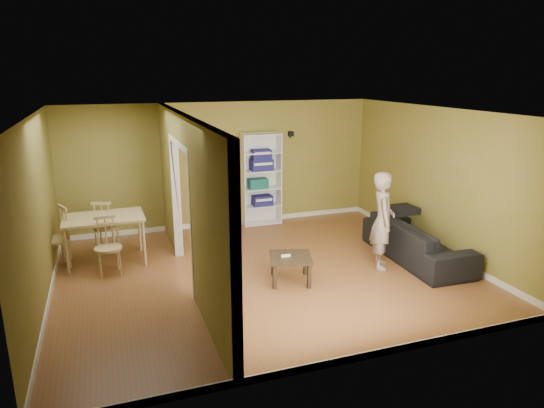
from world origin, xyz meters
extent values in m
plane|color=#964624|center=(0.00, 0.00, 0.00)|extent=(6.50, 6.50, 0.00)
plane|color=white|center=(0.00, 0.00, 2.60)|extent=(6.50, 6.50, 0.00)
plane|color=olive|center=(0.00, 2.75, 1.30)|extent=(6.50, 0.00, 6.50)
plane|color=olive|center=(0.00, -2.75, 1.30)|extent=(6.50, 0.00, 6.50)
plane|color=olive|center=(-3.25, 0.00, 1.30)|extent=(0.00, 5.50, 5.50)
plane|color=olive|center=(3.25, 0.00, 1.30)|extent=(0.00, 5.50, 5.50)
cube|color=black|center=(1.50, 2.69, 1.90)|extent=(0.10, 0.10, 0.10)
imported|color=#2A2A2C|center=(2.70, -0.30, 0.44)|extent=(2.36, 1.09, 0.88)
imported|color=slate|center=(1.93, -0.39, 0.96)|extent=(0.86, 0.78, 1.91)
cube|color=white|center=(0.37, 2.56, 0.98)|extent=(0.02, 0.36, 1.96)
cube|color=white|center=(1.18, 2.56, 0.98)|extent=(0.02, 0.36, 1.96)
cube|color=white|center=(0.78, 2.73, 0.98)|extent=(0.82, 0.02, 1.96)
cube|color=white|center=(0.78, 2.56, 0.02)|extent=(0.78, 0.36, 0.02)
cube|color=white|center=(0.78, 2.56, 0.40)|extent=(0.78, 0.36, 0.02)
cube|color=white|center=(0.78, 2.56, 0.79)|extent=(0.78, 0.36, 0.02)
cube|color=white|center=(0.78, 2.56, 1.17)|extent=(0.78, 0.36, 0.02)
cube|color=white|center=(0.78, 2.56, 1.55)|extent=(0.78, 0.36, 0.02)
cube|color=white|center=(0.78, 2.56, 1.94)|extent=(0.78, 0.36, 0.02)
cube|color=navy|center=(0.80, 2.56, 0.52)|extent=(0.42, 0.27, 0.21)
cube|color=#106D50|center=(0.71, 2.56, 0.90)|extent=(0.40, 0.26, 0.21)
cube|color=navy|center=(0.78, 2.56, 1.30)|extent=(0.46, 0.30, 0.24)
cube|color=navy|center=(0.78, 2.56, 1.49)|extent=(0.40, 0.26, 0.20)
cube|color=#372715|center=(0.28, -0.46, 0.40)|extent=(0.63, 0.63, 0.04)
cube|color=#372715|center=(0.02, -0.72, 0.19)|extent=(0.05, 0.05, 0.38)
cube|color=#372715|center=(0.54, -0.72, 0.19)|extent=(0.05, 0.05, 0.38)
cube|color=#372715|center=(0.02, -0.19, 0.19)|extent=(0.05, 0.05, 0.38)
cube|color=#372715|center=(0.54, -0.19, 0.19)|extent=(0.05, 0.05, 0.38)
cube|color=white|center=(0.20, -0.44, 0.44)|extent=(0.15, 0.04, 0.03)
cube|color=tan|center=(-2.42, 1.34, 0.80)|extent=(1.31, 0.88, 0.04)
cylinder|color=tan|center=(-3.03, 0.96, 0.39)|extent=(0.05, 0.05, 0.78)
cylinder|color=tan|center=(-1.82, 0.96, 0.39)|extent=(0.05, 0.05, 0.78)
cylinder|color=tan|center=(-3.03, 1.73, 0.39)|extent=(0.05, 0.05, 0.78)
cylinder|color=tan|center=(-1.82, 1.73, 0.39)|extent=(0.05, 0.05, 0.78)
camera|label=1|loc=(-2.32, -7.00, 3.18)|focal=32.00mm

